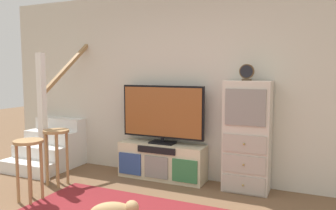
{
  "coord_description": "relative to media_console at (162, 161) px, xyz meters",
  "views": [
    {
      "loc": [
        1.68,
        -2.0,
        1.55
      ],
      "look_at": [
        -0.09,
        1.94,
        1.11
      ],
      "focal_mm": 35.21,
      "sensor_mm": 36.0,
      "label": 1
    }
  ],
  "objects": [
    {
      "name": "back_wall",
      "position": [
        0.3,
        0.27,
        1.09
      ],
      "size": [
        6.4,
        0.12,
        2.7
      ],
      "primitive_type": "cube",
      "color": "beige",
      "rests_on": "ground_plane"
    },
    {
      "name": "media_console",
      "position": [
        0.0,
        0.0,
        0.0
      ],
      "size": [
        1.27,
        0.38,
        0.51
      ],
      "color": "beige",
      "rests_on": "ground_plane"
    },
    {
      "name": "television",
      "position": [
        0.0,
        0.02,
        0.7
      ],
      "size": [
        1.24,
        0.22,
        0.83
      ],
      "color": "black",
      "rests_on": "media_console"
    },
    {
      "name": "side_cabinet",
      "position": [
        1.21,
        0.01,
        0.46
      ],
      "size": [
        0.58,
        0.38,
        1.43
      ],
      "color": "beige",
      "rests_on": "ground_plane"
    },
    {
      "name": "desk_clock",
      "position": [
        1.18,
        -0.0,
        1.28
      ],
      "size": [
        0.18,
        0.08,
        0.21
      ],
      "color": "#4C3823",
      "rests_on": "side_cabinet"
    },
    {
      "name": "staircase",
      "position": [
        -1.94,
        0.01,
        0.11
      ],
      "size": [
        1.0,
        1.36,
        2.2
      ],
      "color": "white",
      "rests_on": "ground_plane"
    },
    {
      "name": "bar_stool_near",
      "position": [
        -1.08,
        -1.4,
        0.29
      ],
      "size": [
        0.34,
        0.34,
        0.74
      ],
      "color": "#A37A4C",
      "rests_on": "ground_plane"
    },
    {
      "name": "bar_stool_far",
      "position": [
        -1.19,
        -0.82,
        0.3
      ],
      "size": [
        0.34,
        0.34,
        0.76
      ],
      "color": "#A37A4C",
      "rests_on": "ground_plane"
    }
  ]
}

